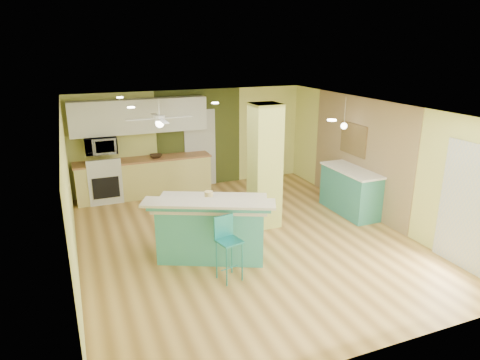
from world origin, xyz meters
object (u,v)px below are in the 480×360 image
at_px(peninsula, 212,227).
at_px(canister, 209,196).
at_px(bar_stool, 227,238).
at_px(side_counter, 351,191).
at_px(fruit_bowl, 156,156).

bearing_deg(peninsula, canister, 128.91).
bearing_deg(canister, bar_stool, -90.57).
bearing_deg(side_counter, peninsula, -167.27).
xyz_separation_m(bar_stool, fruit_bowl, (-0.21, 4.38, 0.28)).
distance_m(bar_stool, side_counter, 3.85).
bearing_deg(canister, fruit_bowl, 93.58).
height_order(bar_stool, side_counter, bar_stool).
bearing_deg(peninsula, side_counter, 37.62).
distance_m(peninsula, side_counter, 3.55).
bearing_deg(fruit_bowl, side_counter, -36.82).
relative_size(fruit_bowl, canister, 1.88).
relative_size(side_counter, canister, 9.33).
xyz_separation_m(bar_stool, canister, (0.01, 0.91, 0.39)).
xyz_separation_m(peninsula, bar_stool, (-0.03, -0.83, 0.16)).
bearing_deg(bar_stool, side_counter, 11.46).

